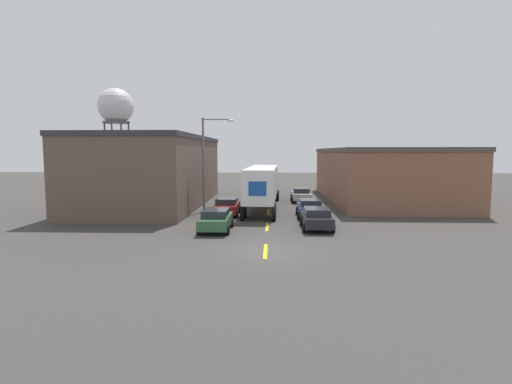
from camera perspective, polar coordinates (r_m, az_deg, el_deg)
The scene contains 12 objects.
ground_plane at distance 21.55m, azimuth 1.36°, elevation -8.44°, with size 160.00×160.00×0.00m, color #3D3A38.
road_centerline at distance 28.29m, azimuth 1.59°, elevation -4.99°, with size 0.20×16.90×0.01m.
warehouse_left at distance 41.01m, azimuth -14.35°, elevation 2.99°, with size 9.92×21.95×6.83m.
warehouse_right at distance 45.73m, azimuth 17.41°, elevation 2.44°, with size 11.59×23.33×5.66m.
semi_truck at distance 37.20m, azimuth 1.05°, elevation 1.33°, with size 3.22×15.47×3.91m.
parked_car_left_near at distance 26.92m, azimuth -5.74°, elevation -3.92°, with size 2.08×4.29×1.46m.
parked_car_right_far at distance 42.58m, azimuth 6.44°, elevation -0.35°, with size 2.08×4.29×1.46m.
parked_car_right_mid at distance 32.63m, azimuth 7.70°, elevation -2.24°, with size 2.08×4.29×1.46m.
parked_car_left_far at distance 33.33m, azimuth -4.17°, elevation -2.03°, with size 2.08×4.29×1.46m.
parked_car_right_near at distance 27.74m, azimuth 8.67°, elevation -3.67°, with size 2.08×4.29×1.46m.
water_tower at distance 74.12m, azimuth -19.40°, elevation 11.37°, with size 6.05×6.05×16.13m.
street_lamp at distance 35.25m, azimuth -7.01°, elevation 4.92°, with size 2.80×0.32×8.23m.
Camera 1 is at (0.33, -20.89, 5.30)m, focal length 28.00 mm.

